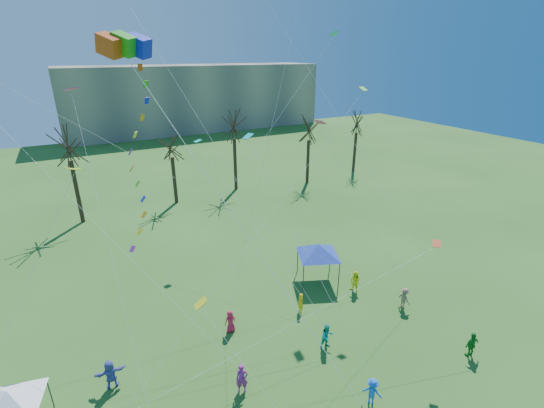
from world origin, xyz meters
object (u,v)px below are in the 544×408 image
canopy_tent_white (9,398)px  canopy_tent_blue (318,250)px  distant_building (196,98)px  big_box_kite (146,163)px

canopy_tent_white → canopy_tent_blue: (21.09, 4.48, 0.41)m
distant_building → canopy_tent_blue: distant_building is taller
distant_building → big_box_kite: big_box_kite is taller
canopy_tent_white → canopy_tent_blue: size_ratio=0.91×
distant_building → canopy_tent_white: size_ratio=16.14×
distant_building → big_box_kite: 81.27m
canopy_tent_white → distant_building: bearing=65.7°
distant_building → big_box_kite: bearing=-108.8°
distant_building → big_box_kite: (-26.16, -76.69, 6.23)m
canopy_tent_blue → big_box_kite: bearing=-153.3°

